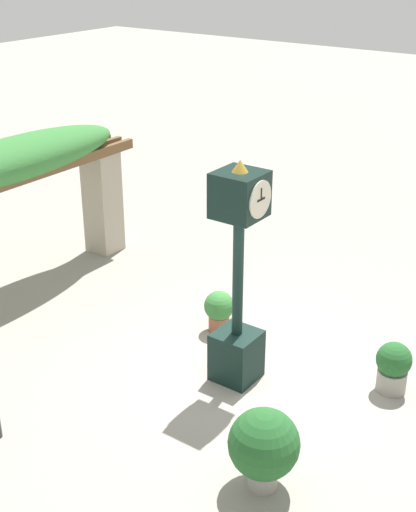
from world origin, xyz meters
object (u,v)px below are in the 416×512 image
object	(u,v)px
potted_plant_near_left	(264,446)
potted_plant_near_right	(219,310)
pedestal_clock	(238,282)
potted_plant_far_left	(393,366)

from	to	relation	value
potted_plant_near_left	potted_plant_near_right	world-z (taller)	potted_plant_near_left
potted_plant_near_left	potted_plant_near_right	size ratio (longest dim) A/B	1.48
pedestal_clock	potted_plant_near_left	size ratio (longest dim) A/B	3.17
pedestal_clock	potted_plant_near_right	xyz separation A→B (m)	(0.93, 0.95, -1.15)
potted_plant_near_right	potted_plant_far_left	world-z (taller)	potted_plant_far_left
pedestal_clock	potted_plant_near_right	world-z (taller)	pedestal_clock
potted_plant_near_right	potted_plant_far_left	distance (m)	2.90
pedestal_clock	potted_plant_near_right	distance (m)	1.76
potted_plant_near_right	potted_plant_far_left	xyz separation A→B (m)	(0.06, -2.90, 0.01)
potted_plant_near_left	potted_plant_near_right	bearing A→B (deg)	43.01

